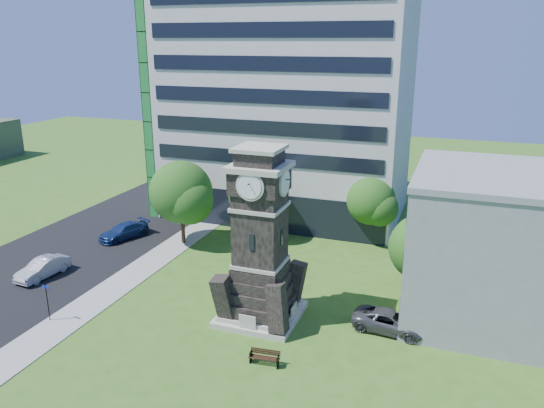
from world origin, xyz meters
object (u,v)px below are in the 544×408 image
at_px(clock_tower, 260,247).
at_px(car_street_mid, 43,268).
at_px(car_east_lot, 391,322).
at_px(car_street_north, 124,231).
at_px(street_sign, 47,298).
at_px(park_bench, 265,357).

xyz_separation_m(clock_tower, car_street_mid, (-19.24, -0.01, -4.51)).
distance_m(car_street_mid, car_east_lot, 28.18).
relative_size(clock_tower, car_street_north, 2.40).
xyz_separation_m(car_street_mid, car_street_north, (1.01, 9.79, -0.03)).
bearing_deg(street_sign, car_street_mid, 145.10).
bearing_deg(park_bench, street_sign, 175.57).
xyz_separation_m(car_street_north, park_bench, (20.53, -15.05, -0.23)).
relative_size(car_east_lot, park_bench, 2.76).
relative_size(car_street_mid, park_bench, 2.53).
bearing_deg(street_sign, car_east_lot, 26.57).
bearing_deg(car_east_lot, clock_tower, 102.78).
bearing_deg(clock_tower, street_sign, -157.61).
bearing_deg(car_street_mid, clock_tower, 6.35).
xyz_separation_m(clock_tower, car_street_north, (-18.24, 9.78, -4.54)).
bearing_deg(car_street_mid, park_bench, -7.41).
relative_size(clock_tower, park_bench, 6.61).
xyz_separation_m(car_street_mid, street_sign, (5.65, -5.59, 0.96)).
distance_m(clock_tower, car_street_north, 21.18).
bearing_deg(car_east_lot, car_street_mid, 97.69).
xyz_separation_m(car_east_lot, street_sign, (-22.51, -6.78, 1.02)).
bearing_deg(car_street_north, car_street_mid, -73.55).
distance_m(car_street_mid, street_sign, 8.00).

